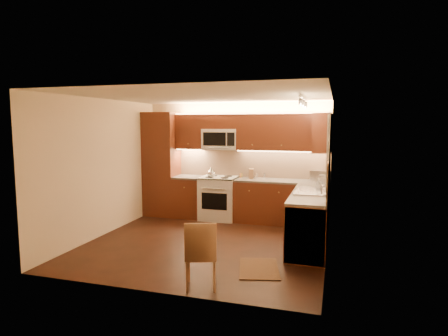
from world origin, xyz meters
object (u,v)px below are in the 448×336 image
(microwave, at_px, (221,139))
(sink, at_px, (311,187))
(soap_bottle, at_px, (319,184))
(knife_block, at_px, (251,174))
(stove, at_px, (219,198))
(kettle, at_px, (211,172))
(dining_chair, at_px, (201,254))
(toaster_oven, at_px, (321,176))

(microwave, height_order, sink, microwave)
(microwave, relative_size, soap_bottle, 4.24)
(knife_block, bearing_deg, sink, -54.26)
(stove, height_order, kettle, kettle)
(sink, height_order, dining_chair, sink)
(soap_bottle, bearing_deg, knife_block, 165.43)
(sink, xyz_separation_m, kettle, (-2.12, 0.99, 0.05))
(knife_block, bearing_deg, stove, 176.35)
(sink, distance_m, toaster_oven, 1.27)
(stove, relative_size, microwave, 1.21)
(sink, distance_m, soap_bottle, 0.33)
(kettle, relative_size, knife_block, 1.06)
(stove, height_order, sink, sink)
(dining_chair, bearing_deg, knife_block, 73.72)
(microwave, relative_size, sink, 0.88)
(soap_bottle, relative_size, dining_chair, 0.21)
(knife_block, bearing_deg, soap_bottle, -43.76)
(stove, bearing_deg, kettle, -131.35)
(sink, height_order, kettle, kettle)
(kettle, height_order, toaster_oven, kettle)
(toaster_oven, relative_size, soap_bottle, 2.04)
(microwave, distance_m, soap_bottle, 2.43)
(toaster_oven, bearing_deg, stove, -156.41)
(microwave, bearing_deg, kettle, -114.10)
(stove, xyz_separation_m, soap_bottle, (2.12, -0.81, 0.53))
(sink, xyz_separation_m, toaster_oven, (0.11, 1.27, 0.03))
(sink, bearing_deg, soap_bottle, 69.48)
(sink, xyz_separation_m, soap_bottle, (0.12, 0.31, 0.01))
(kettle, height_order, dining_chair, kettle)
(stove, height_order, soap_bottle, soap_bottle)
(soap_bottle, bearing_deg, sink, -92.70)
(toaster_oven, distance_m, knife_block, 1.42)
(kettle, distance_m, dining_chair, 3.42)
(stove, relative_size, toaster_oven, 2.52)
(stove, xyz_separation_m, toaster_oven, (2.11, 0.14, 0.55))
(sink, bearing_deg, stove, 150.64)
(kettle, xyz_separation_m, dining_chair, (0.94, -3.24, -0.59))
(stove, distance_m, microwave, 1.27)
(knife_block, bearing_deg, dining_chair, -99.19)
(kettle, bearing_deg, toaster_oven, -16.31)
(knife_block, bearing_deg, toaster_oven, -9.44)
(knife_block, relative_size, dining_chair, 0.24)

